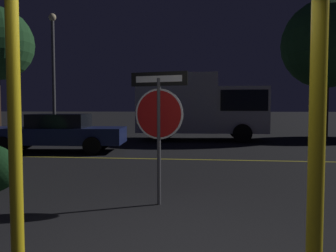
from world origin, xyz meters
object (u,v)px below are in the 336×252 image
at_px(passing_car_2, 57,132).
at_px(street_lamp, 53,65).
at_px(delivery_truck, 202,105).
at_px(yellow_pole_right, 317,119).
at_px(tree_2, 327,44).
at_px(stop_sign, 159,112).
at_px(yellow_pole_left, 14,104).

bearing_deg(passing_car_2, street_lamp, 21.33).
bearing_deg(delivery_truck, street_lamp, -87.46).
height_order(yellow_pole_right, delivery_truck, delivery_truck).
bearing_deg(tree_2, yellow_pole_right, -109.57).
bearing_deg(delivery_truck, yellow_pole_right, 5.34).
bearing_deg(stop_sign, yellow_pole_right, -37.61).
xyz_separation_m(yellow_pole_right, street_lamp, (-8.40, 12.46, 2.20)).
xyz_separation_m(yellow_pole_right, passing_car_2, (-6.18, 7.98, -0.77)).
bearing_deg(street_lamp, passing_car_2, -63.64).
height_order(delivery_truck, street_lamp, street_lamp).
bearing_deg(stop_sign, yellow_pole_left, -97.57).
xyz_separation_m(delivery_truck, tree_2, (6.20, 1.59, 3.08)).
bearing_deg(yellow_pole_right, tree_2, 70.43).
bearing_deg(stop_sign, delivery_truck, 99.40).
bearing_deg(stop_sign, street_lamp, 135.41).
bearing_deg(yellow_pole_right, yellow_pole_left, -171.28).
bearing_deg(street_lamp, tree_2, 7.88).
xyz_separation_m(passing_car_2, delivery_truck, (5.07, 4.76, 0.99)).
height_order(street_lamp, tree_2, tree_2).
distance_m(yellow_pole_left, tree_2, 16.93).
xyz_separation_m(yellow_pole_left, delivery_truck, (1.52, 13.14, 0.09)).
bearing_deg(tree_2, passing_car_2, -150.62).
distance_m(delivery_truck, tree_2, 7.10).
relative_size(yellow_pole_left, street_lamp, 0.51).
distance_m(passing_car_2, street_lamp, 5.81).
distance_m(yellow_pole_left, street_lamp, 14.25).
height_order(yellow_pole_right, passing_car_2, yellow_pole_right).
bearing_deg(yellow_pole_right, delivery_truck, 94.96).
relative_size(delivery_truck, tree_2, 0.86).
bearing_deg(tree_2, street_lamp, -172.12).
relative_size(stop_sign, street_lamp, 0.34).
height_order(passing_car_2, street_lamp, street_lamp).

